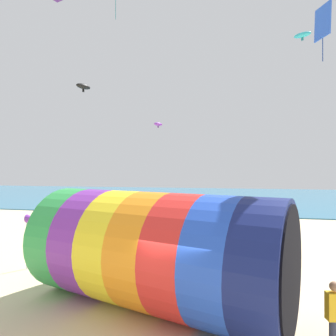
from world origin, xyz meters
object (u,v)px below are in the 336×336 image
giant_inflatable_tube (155,250)px  beach_flag (31,221)px  kite_black_parafoil (83,86)px  kite_handler (335,318)px  kite_blue_diamond (323,23)px  kite_cyan_parafoil (302,35)px  kite_purple_parafoil (158,124)px

giant_inflatable_tube → beach_flag: (-6.10, 2.37, 0.29)m
giant_inflatable_tube → kite_black_parafoil: (-9.38, 13.26, 9.21)m
kite_handler → kite_blue_diamond: kite_blue_diamond is taller
giant_inflatable_tube → kite_cyan_parafoil: bearing=62.3°
giant_inflatable_tube → kite_handler: bearing=-18.2°
kite_cyan_parafoil → beach_flag: (-13.44, -11.62, -11.87)m
kite_blue_diamond → beach_flag: 13.75m
kite_handler → kite_blue_diamond: bearing=77.6°
kite_handler → kite_cyan_parafoil: 20.46m
kite_cyan_parafoil → kite_blue_diamond: bearing=-99.2°
kite_black_parafoil → kite_purple_parafoil: size_ratio=1.58×
beach_flag → kite_black_parafoil: bearing=106.8°
kite_cyan_parafoil → beach_flag: size_ratio=0.54×
kite_blue_diamond → kite_cyan_parafoil: kite_cyan_parafoil is taller
giant_inflatable_tube → beach_flag: bearing=158.7°
giant_inflatable_tube → kite_cyan_parafoil: size_ratio=6.73×
kite_blue_diamond → kite_cyan_parafoil: size_ratio=1.57×
kite_purple_parafoil → beach_flag: (-2.61, -12.24, -5.88)m
giant_inflatable_tube → kite_handler: (4.59, -1.51, -0.91)m
kite_black_parafoil → kite_purple_parafoil: bearing=12.9°
kite_handler → kite_purple_parafoil: 19.37m
kite_handler → kite_purple_parafoil: bearing=116.6°
giant_inflatable_tube → beach_flag: 6.55m
kite_purple_parafoil → kite_handler: bearing=-63.4°
kite_black_parafoil → kite_purple_parafoil: kite_black_parafoil is taller
kite_black_parafoil → kite_blue_diamond: (14.86, -10.74, -1.51)m
kite_purple_parafoil → kite_blue_diamond: kite_blue_diamond is taller
kite_cyan_parafoil → giant_inflatable_tube: bearing=-117.7°
kite_blue_diamond → kite_purple_parafoil: bearing=126.5°
kite_blue_diamond → beach_flag: bearing=-179.3°
giant_inflatable_tube → kite_purple_parafoil: kite_purple_parafoil is taller
kite_purple_parafoil → kite_blue_diamond: 15.13m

